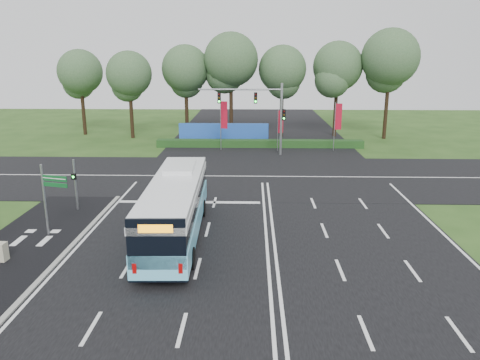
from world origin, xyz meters
The scene contains 16 objects.
ground centered at (0.00, 0.00, 0.00)m, with size 120.00×120.00×0.00m, color #264617.
road_main centered at (0.00, 0.00, 0.02)m, with size 20.00×120.00×0.04m, color black.
road_cross centered at (0.00, 12.00, 0.03)m, with size 120.00×14.00×0.05m, color black.
bike_path centered at (-12.50, -3.00, 0.03)m, with size 5.00×18.00×0.06m, color black.
kerb_strip centered at (-10.10, -3.00, 0.06)m, with size 0.25×18.00×0.12m, color gray.
city_bus centered at (-4.88, -1.18, 1.75)m, with size 2.90×12.16×3.47m.
pedestrian_signal centered at (-11.93, 3.22, 1.81)m, with size 0.30×0.41×3.32m.
street_sign centered at (-11.66, -1.13, 2.53)m, with size 1.52×0.47×4.01m.
utility_cabinet centered at (-12.84, -4.42, 0.48)m, with size 0.58×0.48×0.96m, color #B7B093.
banner_flag_left centered at (-3.78, 22.74, 3.34)m, with size 0.74×0.27×5.17m.
banner_flag_mid centered at (2.00, 22.47, 2.79)m, with size 0.59×0.29×4.27m.
banner_flag_right centered at (7.84, 22.83, 3.22)m, with size 0.73×0.14×4.96m.
traffic_light_gantry centered at (0.21, 20.50, 4.66)m, with size 8.41×0.28×7.00m.
hedge centered at (0.00, 24.50, 0.40)m, with size 22.00×1.20×0.80m, color #193D16.
blue_hoarding centered at (-4.00, 27.00, 1.10)m, with size 10.00×0.30×2.20m, color blue.
eucalyptus_row centered at (-1.07, 31.14, 8.36)m, with size 42.26×7.92×12.57m.
Camera 1 is at (-0.81, -24.82, 9.66)m, focal length 35.00 mm.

